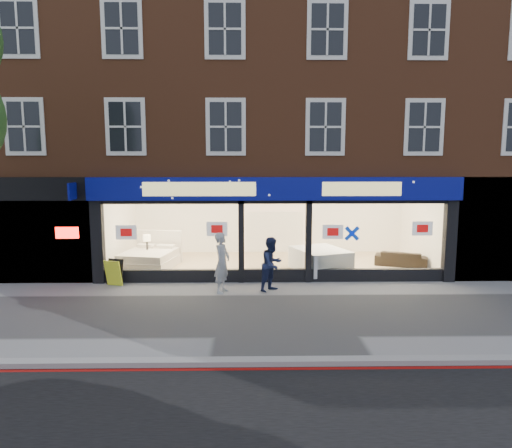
{
  "coord_description": "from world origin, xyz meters",
  "views": [
    {
      "loc": [
        -0.83,
        -10.97,
        3.75
      ],
      "look_at": [
        -0.6,
        2.5,
        1.92
      ],
      "focal_mm": 32.0,
      "sensor_mm": 36.0,
      "label": 1
    }
  ],
  "objects_px": {
    "pedestrian_grey": "(222,263)",
    "pedestrian_blue": "(272,264)",
    "sofa": "(401,258)",
    "a_board": "(114,272)",
    "display_bed": "(150,258)",
    "mattress_stack": "(320,260)"
  },
  "relations": [
    {
      "from": "pedestrian_grey",
      "to": "pedestrian_blue",
      "type": "relative_size",
      "value": 1.1
    },
    {
      "from": "sofa",
      "to": "pedestrian_grey",
      "type": "xyz_separation_m",
      "value": [
        -6.19,
        -2.9,
        0.52
      ]
    },
    {
      "from": "a_board",
      "to": "pedestrian_grey",
      "type": "relative_size",
      "value": 0.46
    },
    {
      "from": "a_board",
      "to": "sofa",
      "type": "bearing_deg",
      "value": 29.2
    },
    {
      "from": "display_bed",
      "to": "pedestrian_grey",
      "type": "bearing_deg",
      "value": -36.17
    },
    {
      "from": "mattress_stack",
      "to": "pedestrian_grey",
      "type": "height_order",
      "value": "pedestrian_grey"
    },
    {
      "from": "mattress_stack",
      "to": "a_board",
      "type": "bearing_deg",
      "value": -167.93
    },
    {
      "from": "mattress_stack",
      "to": "a_board",
      "type": "relative_size",
      "value": 2.83
    },
    {
      "from": "a_board",
      "to": "pedestrian_grey",
      "type": "height_order",
      "value": "pedestrian_grey"
    },
    {
      "from": "mattress_stack",
      "to": "pedestrian_blue",
      "type": "height_order",
      "value": "pedestrian_blue"
    },
    {
      "from": "sofa",
      "to": "a_board",
      "type": "relative_size",
      "value": 2.19
    },
    {
      "from": "display_bed",
      "to": "sofa",
      "type": "relative_size",
      "value": 1.32
    },
    {
      "from": "pedestrian_grey",
      "to": "mattress_stack",
      "type": "bearing_deg",
      "value": -34.97
    },
    {
      "from": "display_bed",
      "to": "pedestrian_blue",
      "type": "xyz_separation_m",
      "value": [
        4.14,
        -2.7,
        0.37
      ]
    },
    {
      "from": "pedestrian_grey",
      "to": "pedestrian_blue",
      "type": "bearing_deg",
      "value": -64.35
    },
    {
      "from": "mattress_stack",
      "to": "a_board",
      "type": "xyz_separation_m",
      "value": [
        -6.54,
        -1.4,
        -0.07
      ]
    },
    {
      "from": "display_bed",
      "to": "a_board",
      "type": "relative_size",
      "value": 2.89
    },
    {
      "from": "display_bed",
      "to": "sofa",
      "type": "height_order",
      "value": "display_bed"
    },
    {
      "from": "mattress_stack",
      "to": "display_bed",
      "type": "bearing_deg",
      "value": 173.75
    },
    {
      "from": "sofa",
      "to": "a_board",
      "type": "xyz_separation_m",
      "value": [
        -9.54,
        -2.11,
        0.05
      ]
    },
    {
      "from": "sofa",
      "to": "pedestrian_blue",
      "type": "xyz_separation_m",
      "value": [
        -4.74,
        -2.77,
        0.44
      ]
    },
    {
      "from": "pedestrian_grey",
      "to": "pedestrian_blue",
      "type": "xyz_separation_m",
      "value": [
        1.45,
        0.13,
        -0.08
      ]
    }
  ]
}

